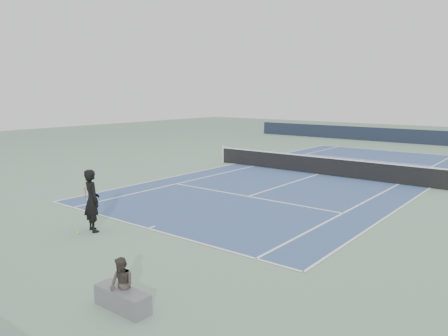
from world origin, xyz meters
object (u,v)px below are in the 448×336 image
Objects in this scene: tennis_player at (92,201)px; tennis_net at (319,165)px; tennis_ball at (78,233)px; spectator_bench at (122,292)px.

tennis_net is at bearing 84.93° from tennis_player.
tennis_ball is (-1.31, -13.54, -0.47)m from tennis_net.
tennis_player is 1.47× the size of spectator_bench.
tennis_ball is at bearing 155.84° from spectator_bench.
spectator_bench is at bearing -77.38° from tennis_net.
spectator_bench is (4.82, -2.16, 0.33)m from tennis_ball.
spectator_bench is (4.68, -2.63, -0.61)m from tennis_player.
tennis_net is 177.78× the size of tennis_ball.
tennis_net is 16.09m from spectator_bench.
spectator_bench is at bearing -29.32° from tennis_player.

